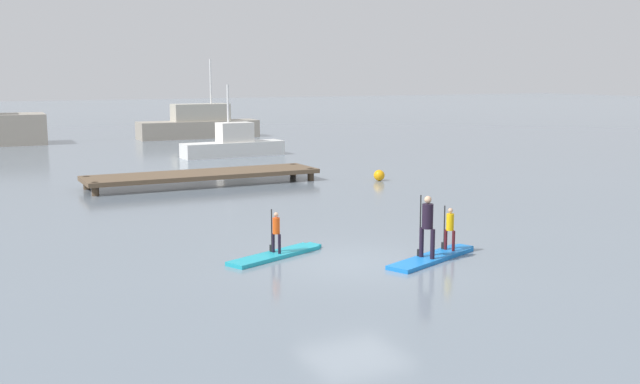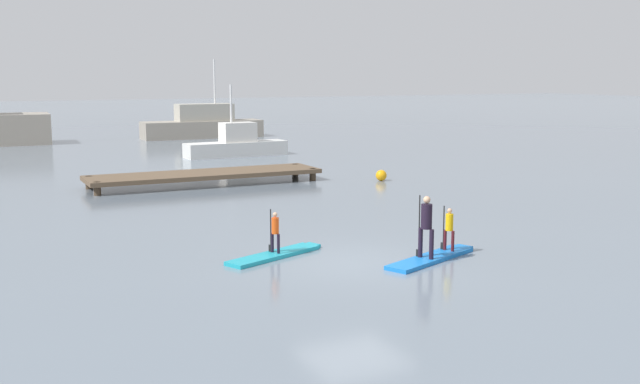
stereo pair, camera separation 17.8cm
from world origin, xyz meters
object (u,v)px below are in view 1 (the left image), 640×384
at_px(paddler_child_front, 450,227).
at_px(motor_boat_small_navy, 199,125).
at_px(paddler_child_solo, 276,230).
at_px(paddleboard_far, 433,258).
at_px(paddler_adult, 427,223).
at_px(paddleboard_near, 277,255).
at_px(mooring_buoy_near, 379,175).
at_px(fishing_boat_green_midground, 233,144).

distance_m(paddler_child_front, motor_boat_small_navy, 37.25).
relative_size(paddler_child_solo, paddler_child_front, 0.97).
bearing_deg(paddleboard_far, paddler_child_solo, 148.81).
xyz_separation_m(paddler_adult, motor_boat_small_navy, (6.20, 37.29, -0.05)).
bearing_deg(motor_boat_small_navy, paddleboard_near, -104.81).
bearing_deg(motor_boat_small_navy, mooring_buoy_near, -89.67).
bearing_deg(paddler_child_front, paddler_child_solo, 156.82).
distance_m(paddleboard_near, motor_boat_small_navy, 36.36).
height_order(paddler_child_front, mooring_buoy_near, paddler_child_front).
bearing_deg(paddler_child_front, paddleboard_near, 156.91).
height_order(paddleboard_far, motor_boat_small_navy, motor_boat_small_navy).
height_order(paddler_adult, mooring_buoy_near, paddler_adult).
bearing_deg(mooring_buoy_near, paddleboard_near, -131.97).
bearing_deg(paddler_adult, paddleboard_far, 20.99).
distance_m(paddleboard_far, mooring_buoy_near, 13.92).
distance_m(paddleboard_near, paddleboard_far, 3.95).
relative_size(paddleboard_near, paddler_child_front, 2.57).
bearing_deg(paddler_adult, mooring_buoy_near, 63.36).
xyz_separation_m(paddleboard_near, paddler_child_solo, (-0.01, 0.01, 0.63)).
bearing_deg(motor_boat_small_navy, paddleboard_far, -99.04).
bearing_deg(paddler_adult, fishing_boat_green_midground, 80.49).
height_order(paddleboard_near, motor_boat_small_navy, motor_boat_small_navy).
distance_m(motor_boat_small_navy, mooring_buoy_near, 24.66).
relative_size(paddleboard_near, fishing_boat_green_midground, 0.50).
xyz_separation_m(paddler_child_solo, mooring_buoy_near, (9.44, 10.48, -0.44)).
bearing_deg(paddleboard_near, paddleboard_far, -31.13).
relative_size(paddler_child_front, fishing_boat_green_midground, 0.20).
distance_m(paddler_adult, fishing_boat_green_midground, 25.03).
xyz_separation_m(paddler_adult, mooring_buoy_near, (6.34, 12.64, -0.75)).
height_order(fishing_boat_green_midground, mooring_buoy_near, fishing_boat_green_midground).
bearing_deg(mooring_buoy_near, paddler_child_solo, -132.03).
relative_size(paddler_child_solo, motor_boat_small_navy, 0.13).
relative_size(fishing_boat_green_midground, mooring_buoy_near, 12.25).
relative_size(paddler_adult, motor_boat_small_navy, 0.18).
distance_m(paddleboard_near, mooring_buoy_near, 14.11).
distance_m(paddler_child_solo, paddler_child_front, 4.45).
relative_size(paddler_adult, mooring_buoy_near, 3.24).
bearing_deg(paddleboard_near, mooring_buoy_near, 48.03).
bearing_deg(paddleboard_far, motor_boat_small_navy, 80.96).
relative_size(paddleboard_near, paddleboard_far, 0.93).
bearing_deg(paddler_child_solo, paddleboard_far, -31.19).
relative_size(paddler_adult, paddler_child_front, 1.35).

